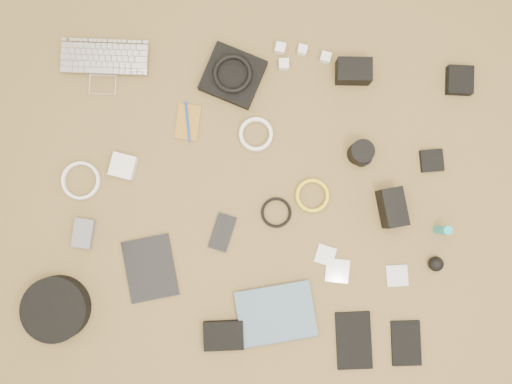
# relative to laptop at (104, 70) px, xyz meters

# --- Properties ---
(room_shell) EXTENTS (4.04, 4.04, 2.58)m
(room_shell) POSITION_rel_laptop_xyz_m (0.56, -0.38, 1.24)
(room_shell) COLOR brown
(room_shell) RESTS_ON ground
(laptop) EXTENTS (0.32, 0.23, 0.02)m
(laptop) POSITION_rel_laptop_xyz_m (0.00, 0.00, 0.00)
(laptop) COLOR #BCBBC0
(laptop) RESTS_ON ground
(headphone_pouch) EXTENTS (0.23, 0.22, 0.03)m
(headphone_pouch) POSITION_rel_laptop_xyz_m (0.44, 0.03, 0.00)
(headphone_pouch) COLOR black
(headphone_pouch) RESTS_ON ground
(headphones) EXTENTS (0.15, 0.15, 0.02)m
(headphones) POSITION_rel_laptop_xyz_m (0.44, 0.03, 0.03)
(headphones) COLOR black
(headphones) RESTS_ON headphone_pouch
(charger_a) EXTENTS (0.04, 0.04, 0.03)m
(charger_a) POSITION_rel_laptop_xyz_m (0.59, 0.15, 0.00)
(charger_a) COLOR white
(charger_a) RESTS_ON ground
(charger_b) EXTENTS (0.03, 0.03, 0.03)m
(charger_b) POSITION_rel_laptop_xyz_m (0.67, 0.15, 0.00)
(charger_b) COLOR white
(charger_b) RESTS_ON ground
(charger_c) EXTENTS (0.04, 0.04, 0.03)m
(charger_c) POSITION_rel_laptop_xyz_m (0.75, 0.13, 0.00)
(charger_c) COLOR white
(charger_c) RESTS_ON ground
(charger_d) EXTENTS (0.04, 0.04, 0.03)m
(charger_d) POSITION_rel_laptop_xyz_m (0.61, 0.09, 0.00)
(charger_d) COLOR white
(charger_d) RESTS_ON ground
(dslr_camera) EXTENTS (0.12, 0.09, 0.07)m
(dslr_camera) POSITION_rel_laptop_xyz_m (0.85, 0.09, 0.02)
(dslr_camera) COLOR black
(dslr_camera) RESTS_ON ground
(lens_pouch) EXTENTS (0.09, 0.10, 0.03)m
(lens_pouch) POSITION_rel_laptop_xyz_m (1.21, 0.11, 0.01)
(lens_pouch) COLOR black
(lens_pouch) RESTS_ON ground
(notebook_olive) EXTENTS (0.08, 0.12, 0.01)m
(notebook_olive) POSITION_rel_laptop_xyz_m (0.31, -0.14, -0.01)
(notebook_olive) COLOR olive
(notebook_olive) RESTS_ON ground
(pen_blue) EXTENTS (0.04, 0.14, 0.01)m
(pen_blue) POSITION_rel_laptop_xyz_m (0.31, -0.14, -0.00)
(pen_blue) COLOR #13359C
(pen_blue) RESTS_ON notebook_olive
(cable_white_a) EXTENTS (0.13, 0.13, 0.01)m
(cable_white_a) POSITION_rel_laptop_xyz_m (0.54, -0.16, -0.00)
(cable_white_a) COLOR white
(cable_white_a) RESTS_ON ground
(lens_a) EXTENTS (0.10, 0.10, 0.08)m
(lens_a) POSITION_rel_laptop_xyz_m (0.90, -0.18, 0.03)
(lens_a) COLOR black
(lens_a) RESTS_ON ground
(lens_b) EXTENTS (0.06, 0.06, 0.05)m
(lens_b) POSITION_rel_laptop_xyz_m (0.91, -0.20, 0.01)
(lens_b) COLOR black
(lens_b) RESTS_ON ground
(card_reader) EXTENTS (0.09, 0.09, 0.02)m
(card_reader) POSITION_rel_laptop_xyz_m (1.15, -0.17, -0.00)
(card_reader) COLOR black
(card_reader) RESTS_ON ground
(power_brick) EXTENTS (0.09, 0.09, 0.03)m
(power_brick) POSITION_rel_laptop_xyz_m (0.11, -0.32, 0.01)
(power_brick) COLOR white
(power_brick) RESTS_ON ground
(cable_white_b) EXTENTS (0.15, 0.15, 0.01)m
(cable_white_b) POSITION_rel_laptop_xyz_m (-0.03, -0.39, -0.01)
(cable_white_b) COLOR white
(cable_white_b) RESTS_ON ground
(cable_black) EXTENTS (0.12, 0.12, 0.01)m
(cable_black) POSITION_rel_laptop_xyz_m (0.65, -0.41, -0.01)
(cable_black) COLOR black
(cable_black) RESTS_ON ground
(cable_yellow) EXTENTS (0.15, 0.15, 0.01)m
(cable_yellow) POSITION_rel_laptop_xyz_m (0.76, -0.34, -0.01)
(cable_yellow) COLOR yellow
(cable_yellow) RESTS_ON ground
(flash) EXTENTS (0.11, 0.14, 0.10)m
(flash) POSITION_rel_laptop_xyz_m (1.02, -0.35, 0.04)
(flash) COLOR black
(flash) RESTS_ON ground
(lens_cleaner) EXTENTS (0.03, 0.03, 0.10)m
(lens_cleaner) POSITION_rel_laptop_xyz_m (1.19, -0.40, 0.04)
(lens_cleaner) COLOR #19A4A7
(lens_cleaner) RESTS_ON ground
(battery_charger) EXTENTS (0.06, 0.10, 0.03)m
(battery_charger) POSITION_rel_laptop_xyz_m (0.01, -0.56, 0.00)
(battery_charger) COLOR slate
(battery_charger) RESTS_ON ground
(tablet) EXTENTS (0.22, 0.25, 0.01)m
(tablet) POSITION_rel_laptop_xyz_m (0.25, -0.65, -0.01)
(tablet) COLOR black
(tablet) RESTS_ON ground
(phone) EXTENTS (0.09, 0.13, 0.01)m
(phone) POSITION_rel_laptop_xyz_m (0.47, -0.50, -0.01)
(phone) COLOR black
(phone) RESTS_ON ground
(filter_case_left) EXTENTS (0.07, 0.07, 0.01)m
(filter_case_left) POSITION_rel_laptop_xyz_m (0.83, -0.54, -0.01)
(filter_case_left) COLOR silver
(filter_case_left) RESTS_ON ground
(filter_case_mid) EXTENTS (0.08, 0.08, 0.01)m
(filter_case_mid) POSITION_rel_laptop_xyz_m (0.87, -0.58, -0.01)
(filter_case_mid) COLOR silver
(filter_case_mid) RESTS_ON ground
(filter_case_right) EXTENTS (0.08, 0.08, 0.01)m
(filter_case_right) POSITION_rel_laptop_xyz_m (1.07, -0.57, -0.01)
(filter_case_right) COLOR silver
(filter_case_right) RESTS_ON ground
(air_blower) EXTENTS (0.06, 0.06, 0.05)m
(air_blower) POSITION_rel_laptop_xyz_m (1.19, -0.52, 0.01)
(air_blower) COLOR black
(air_blower) RESTS_ON ground
(headphone_case) EXTENTS (0.22, 0.22, 0.06)m
(headphone_case) POSITION_rel_laptop_xyz_m (-0.04, -0.82, 0.02)
(headphone_case) COLOR black
(headphone_case) RESTS_ON ground
(drive_case) EXTENTS (0.15, 0.11, 0.03)m
(drive_case) POSITION_rel_laptop_xyz_m (0.52, -0.84, 0.00)
(drive_case) COLOR black
(drive_case) RESTS_ON ground
(paperback) EXTENTS (0.30, 0.25, 0.03)m
(paperback) POSITION_rel_laptop_xyz_m (0.71, -0.84, 0.00)
(paperback) COLOR #466078
(paperback) RESTS_ON ground
(notebook_black_a) EXTENTS (0.14, 0.20, 0.01)m
(notebook_black_a) POSITION_rel_laptop_xyz_m (0.95, -0.80, -0.01)
(notebook_black_a) COLOR black
(notebook_black_a) RESTS_ON ground
(notebook_black_b) EXTENTS (0.12, 0.16, 0.01)m
(notebook_black_b) POSITION_rel_laptop_xyz_m (1.13, -0.79, -0.01)
(notebook_black_b) COLOR black
(notebook_black_b) RESTS_ON ground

